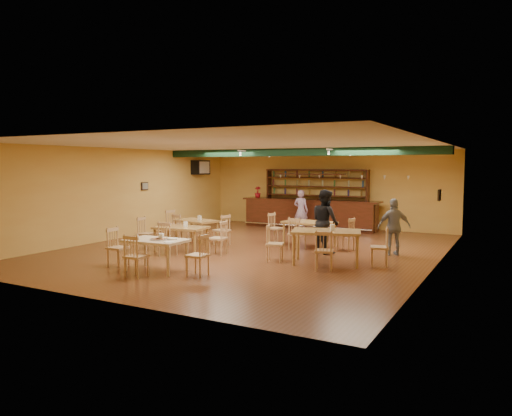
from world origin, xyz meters
The scene contains 23 objects.
floor centered at (0.00, 0.00, 0.00)m, with size 12.00×12.00×0.00m, color brown.
ceiling_beam centered at (0.00, 2.80, 2.87)m, with size 10.00×0.30×0.25m, color black.
track_rail_left centered at (-1.80, 3.40, 2.94)m, with size 0.05×2.50×0.05m, color silver.
track_rail_right centered at (1.40, 3.40, 2.94)m, with size 0.05×2.50×0.05m, color silver.
ac_unit centered at (-4.80, 4.20, 2.35)m, with size 0.34×0.70×0.48m, color silver.
picture_left centered at (-4.97, 1.00, 1.70)m, with size 0.04×0.34×0.28m, color black.
picture_right centered at (4.97, 0.50, 1.70)m, with size 0.04×0.34×0.28m, color black.
bar_counter centered at (-0.38, 5.15, 0.56)m, with size 5.45×0.85×1.13m, color #32180A.
back_bar_hutch centered at (-0.38, 5.78, 1.14)m, with size 4.22×0.40×2.28m, color #32180A.
poinsettia centered at (-2.66, 5.15, 1.36)m, with size 0.25×0.25×0.45m, color maroon.
dining_table_a centered at (-2.36, 0.47, 0.34)m, with size 1.38×0.83×0.69m, color #A9773C.
dining_table_b centered at (1.20, 1.28, 0.38)m, with size 1.50×0.90×0.75m, color #A9773C.
dining_table_c centered at (-1.60, -1.34, 0.36)m, with size 1.44×0.86×0.72m, color #A9773C.
dining_table_d centered at (2.56, -0.95, 0.42)m, with size 1.66×1.00×0.83m, color #A9773C.
near_table centered at (-0.60, -3.60, 0.37)m, with size 1.37×0.88×0.73m, color tan.
pizza_tray centered at (-0.50, -3.60, 0.74)m, with size 0.40×0.40×0.01m, color silver.
parmesan_shaker centered at (-1.04, -3.74, 0.79)m, with size 0.07×0.07×0.11m, color #EAE5C6.
napkin_stack centered at (-0.26, -3.40, 0.75)m, with size 0.20×0.15×0.03m, color white.
pizza_server centered at (-0.35, -3.55, 0.75)m, with size 0.32×0.09×0.00m, color silver.
side_plate centered at (-0.06, -3.79, 0.74)m, with size 0.22×0.22×0.01m, color white.
patron_bar centered at (-0.39, 4.33, 0.77)m, with size 0.56×0.37×1.53m, color #794392.
patron_right_a centered at (2.00, 0.48, 0.89)m, with size 0.86×0.67×1.77m, color black.
patron_right_b centered at (3.76, 1.05, 0.77)m, with size 0.90×0.38×1.54m, color gray.
Camera 1 is at (6.71, -12.21, 2.43)m, focal length 34.11 mm.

